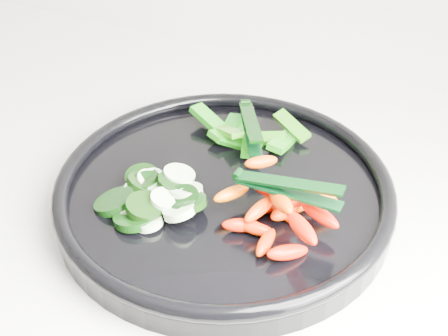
% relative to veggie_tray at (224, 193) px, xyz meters
% --- Properties ---
extents(veggie_tray, '(0.48, 0.48, 0.04)m').
position_rel_veggie_tray_xyz_m(veggie_tray, '(0.00, 0.00, 0.00)').
color(veggie_tray, black).
rests_on(veggie_tray, counter).
extents(cucumber_pile, '(0.13, 0.12, 0.04)m').
position_rel_veggie_tray_xyz_m(cucumber_pile, '(-0.06, -0.05, 0.01)').
color(cucumber_pile, black).
rests_on(cucumber_pile, veggie_tray).
extents(carrot_pile, '(0.14, 0.13, 0.06)m').
position_rel_veggie_tray_xyz_m(carrot_pile, '(0.08, -0.03, 0.02)').
color(carrot_pile, '#F63300').
rests_on(carrot_pile, veggie_tray).
extents(pepper_pile, '(0.15, 0.10, 0.04)m').
position_rel_veggie_tray_xyz_m(pepper_pile, '(-0.01, 0.10, 0.01)').
color(pepper_pile, '#1D6509').
rests_on(pepper_pile, veggie_tray).
extents(tong_carrot, '(0.11, 0.02, 0.02)m').
position_rel_veggie_tray_xyz_m(tong_carrot, '(0.08, -0.03, 0.05)').
color(tong_carrot, black).
rests_on(tong_carrot, carrot_pile).
extents(tong_pepper, '(0.07, 0.11, 0.02)m').
position_rel_veggie_tray_xyz_m(tong_pepper, '(-0.01, 0.10, 0.03)').
color(tong_pepper, black).
rests_on(tong_pepper, pepper_pile).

